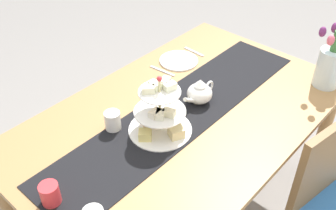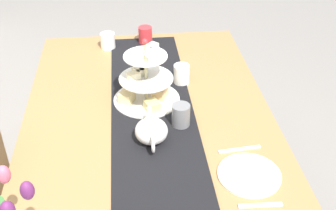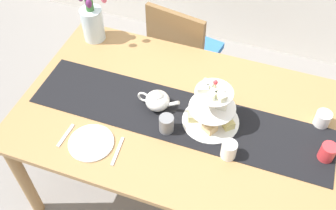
# 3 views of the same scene
# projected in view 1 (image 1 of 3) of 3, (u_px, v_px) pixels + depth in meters

# --- Properties ---
(ground_plane) EXTENTS (8.00, 8.00, 0.00)m
(ground_plane) POSITION_uv_depth(u_px,v_px,m) (180.00, 209.00, 2.43)
(ground_plane) COLOR gray
(dining_table) EXTENTS (1.73, 1.07, 0.77)m
(dining_table) POSITION_uv_depth(u_px,v_px,m) (183.00, 128.00, 2.02)
(dining_table) COLOR #A37747
(dining_table) RESTS_ON ground_plane
(table_runner) EXTENTS (1.62, 0.36, 0.00)m
(table_runner) POSITION_uv_depth(u_px,v_px,m) (180.00, 112.00, 1.97)
(table_runner) COLOR black
(table_runner) RESTS_ON dining_table
(tiered_cake_stand) EXTENTS (0.30, 0.30, 0.30)m
(tiered_cake_stand) POSITION_uv_depth(u_px,v_px,m) (160.00, 115.00, 1.80)
(tiered_cake_stand) COLOR beige
(tiered_cake_stand) RESTS_ON table_runner
(teapot) EXTENTS (0.24, 0.13, 0.14)m
(teapot) POSITION_uv_depth(u_px,v_px,m) (200.00, 93.00, 2.00)
(teapot) COLOR white
(teapot) RESTS_ON table_runner
(tulip_vase) EXTENTS (0.21, 0.19, 0.41)m
(tulip_vase) POSITION_uv_depth(u_px,v_px,m) (330.00, 63.00, 2.07)
(tulip_vase) COLOR silver
(tulip_vase) RESTS_ON dining_table
(dinner_plate_left) EXTENTS (0.23, 0.23, 0.01)m
(dinner_plate_left) POSITION_uv_depth(u_px,v_px,m) (179.00, 61.00, 2.34)
(dinner_plate_left) COLOR white
(dinner_plate_left) RESTS_ON dining_table
(fork_left) EXTENTS (0.02, 0.15, 0.01)m
(fork_left) POSITION_uv_depth(u_px,v_px,m) (194.00, 52.00, 2.43)
(fork_left) COLOR silver
(fork_left) RESTS_ON dining_table
(knife_left) EXTENTS (0.03, 0.17, 0.01)m
(knife_left) POSITION_uv_depth(u_px,v_px,m) (162.00, 71.00, 2.26)
(knife_left) COLOR silver
(knife_left) RESTS_ON dining_table
(mug_grey) EXTENTS (0.08, 0.08, 0.09)m
(mug_grey) POSITION_uv_depth(u_px,v_px,m) (168.00, 92.00, 2.01)
(mug_grey) COLOR slate
(mug_grey) RESTS_ON table_runner
(mug_white_text) EXTENTS (0.08, 0.08, 0.09)m
(mug_white_text) POSITION_uv_depth(u_px,v_px,m) (113.00, 121.00, 1.84)
(mug_white_text) COLOR white
(mug_white_text) RESTS_ON dining_table
(mug_orange) EXTENTS (0.08, 0.08, 0.09)m
(mug_orange) POSITION_uv_depth(u_px,v_px,m) (50.00, 194.00, 1.50)
(mug_orange) COLOR red
(mug_orange) RESTS_ON dining_table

